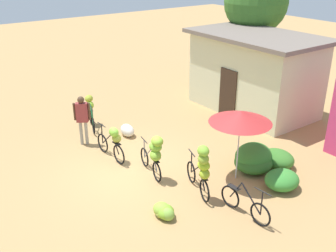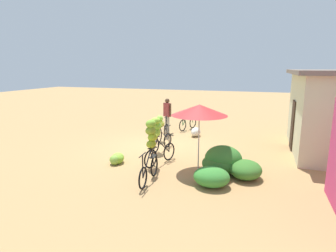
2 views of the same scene
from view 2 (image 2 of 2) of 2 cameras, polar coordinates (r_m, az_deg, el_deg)
ground_plane at (r=12.14m, az=-2.08°, el=-4.14°), size 60.00×60.00×0.00m
building_low at (r=12.81m, az=30.62°, el=2.54°), size 5.51×3.40×3.23m
hedge_bush_front_left at (r=9.33m, az=11.09°, el=-6.53°), size 1.07×1.20×0.87m
hedge_bush_front_right at (r=9.31m, az=10.56°, el=-7.49°), size 1.15×1.20×0.58m
hedge_bush_mid at (r=9.00m, az=15.40°, el=-8.48°), size 1.10×0.97×0.56m
hedge_bush_by_door at (r=8.23m, az=8.78°, el=-10.11°), size 0.92×1.04×0.56m
market_umbrella at (r=9.02m, az=6.36°, el=3.22°), size 1.80×1.80×2.18m
bicycle_leftmost at (r=15.47m, az=4.52°, el=2.00°), size 1.54×0.67×1.20m
bicycle_near_pile at (r=12.90m, az=-1.31°, el=-0.04°), size 1.70×0.39×1.22m
bicycle_center_loaded at (r=11.13m, az=-2.12°, el=-0.94°), size 1.59×0.49×1.43m
bicycle_by_shop at (r=9.52m, az=-2.87°, el=-2.70°), size 1.61×0.69×1.64m
bicycle_rightmost at (r=8.41m, az=-3.89°, el=-8.98°), size 1.63×0.17×1.00m
banana_pile_on_ground at (r=10.16m, az=-10.31°, el=-6.56°), size 0.74×0.65×0.36m
produce_sack at (r=13.90m, az=5.62°, el=-1.21°), size 0.73×0.49×0.44m
person_vendor at (r=14.43m, az=-0.15°, el=2.89°), size 0.38×0.50×1.78m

